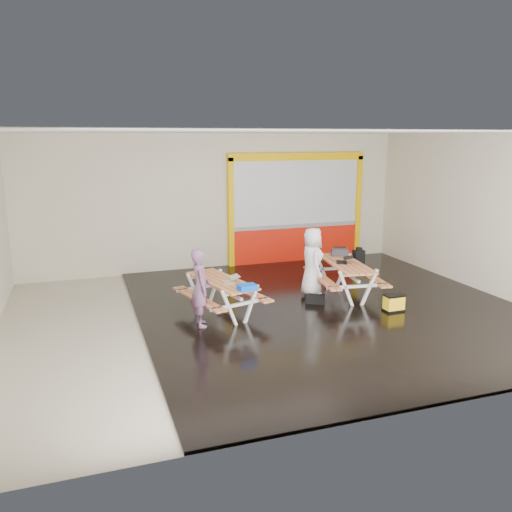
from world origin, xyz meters
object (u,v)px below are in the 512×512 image
object	(u,v)px
person_left	(200,288)
laptop_left	(231,280)
picnic_table_right	(345,271)
picnic_table_left	(221,288)
person_right	(312,262)
fluke_bag	(394,303)
blue_pouch	(247,287)
toolbox	(340,252)
dark_case	(315,299)
laptop_right	(344,261)
backpack	(359,257)

from	to	relation	value
person_left	laptop_left	bearing A→B (deg)	-63.29
picnic_table_right	person_left	world-z (taller)	person_left
picnic_table_left	person_right	bearing A→B (deg)	13.04
laptop_left	fluke_bag	bearing A→B (deg)	-13.23
picnic_table_right	blue_pouch	world-z (taller)	blue_pouch
picnic_table_right	person_left	bearing A→B (deg)	-166.44
toolbox	dark_case	bearing A→B (deg)	-138.26
blue_pouch	fluke_bag	world-z (taller)	blue_pouch
picnic_table_right	laptop_right	size ratio (longest dim) A/B	4.60
fluke_bag	picnic_table_right	bearing A→B (deg)	107.99
person_right	blue_pouch	distance (m)	2.28
person_right	backpack	size ratio (longest dim) A/B	3.43
picnic_table_left	toolbox	bearing A→B (deg)	17.26
person_right	blue_pouch	bearing A→B (deg)	132.48
laptop_right	person_right	bearing A→B (deg)	164.61
dark_case	toolbox	bearing A→B (deg)	41.74
toolbox	dark_case	distance (m)	1.54
picnic_table_right	person_left	size ratio (longest dim) A/B	1.45
dark_case	laptop_left	bearing A→B (deg)	-172.33
blue_pouch	dark_case	distance (m)	2.05
laptop_left	fluke_bag	world-z (taller)	laptop_left
picnic_table_left	person_right	distance (m)	2.22
picnic_table_right	person_right	distance (m)	0.76
person_left	laptop_right	size ratio (longest dim) A/B	3.17
picnic_table_left	dark_case	distance (m)	2.07
blue_pouch	dark_case	world-z (taller)	blue_pouch
toolbox	person_right	bearing A→B (deg)	-153.35
fluke_bag	person_right	bearing A→B (deg)	127.54
laptop_left	blue_pouch	distance (m)	0.60
picnic_table_right	fluke_bag	xyz separation A→B (m)	(0.41, -1.27, -0.38)
person_right	picnic_table_right	bearing A→B (deg)	-96.33
laptop_left	fluke_bag	distance (m)	3.27
person_left	backpack	xyz separation A→B (m)	(4.05, 1.44, -0.05)
laptop_left	dark_case	size ratio (longest dim) A/B	0.78
toolbox	fluke_bag	distance (m)	2.02
blue_pouch	picnic_table_left	bearing A→B (deg)	108.72
laptop_right	fluke_bag	bearing A→B (deg)	-70.43
picnic_table_left	backpack	world-z (taller)	backpack
picnic_table_right	laptop_left	size ratio (longest dim) A/B	6.93
toolbox	picnic_table_right	bearing A→B (deg)	-106.53
picnic_table_right	laptop_left	bearing A→B (deg)	-168.89
picnic_table_right	person_right	size ratio (longest dim) A/B	1.42
blue_pouch	fluke_bag	size ratio (longest dim) A/B	0.84
person_right	laptop_right	size ratio (longest dim) A/B	3.23
person_right	picnic_table_left	bearing A→B (deg)	111.01
laptop_right	backpack	size ratio (longest dim) A/B	1.06
person_right	fluke_bag	world-z (taller)	person_right
laptop_right	toolbox	xyz separation A→B (m)	(0.22, 0.63, 0.04)
picnic_table_left	laptop_right	distance (m)	2.84
backpack	dark_case	bearing A→B (deg)	-149.10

